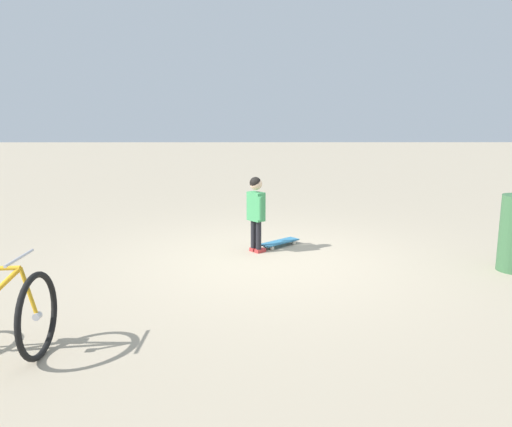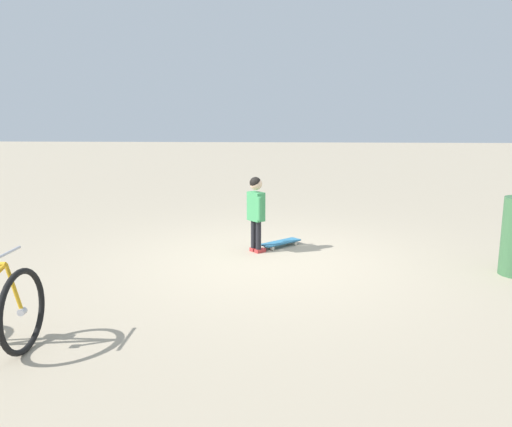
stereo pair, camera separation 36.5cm
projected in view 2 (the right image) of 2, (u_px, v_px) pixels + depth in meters
ground_plane at (268, 261)px, 6.89m from camera, size 50.00×50.00×0.00m
child_person at (256, 206)px, 7.21m from camera, size 0.27×0.40×1.06m
skateboard at (281, 243)px, 7.60m from camera, size 0.61×0.58×0.07m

